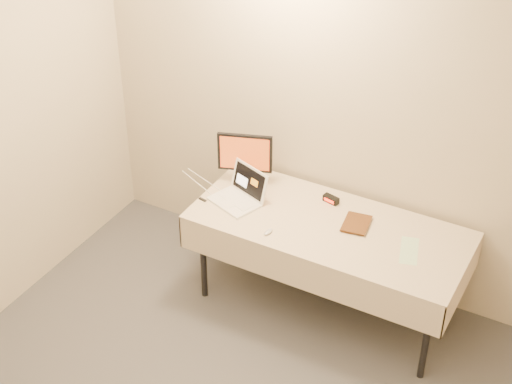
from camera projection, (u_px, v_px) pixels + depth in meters
The scene contains 9 objects.
back_wall at pixel (362, 115), 5.19m from camera, with size 4.00×0.10×2.70m, color beige.
table at pixel (329, 232), 5.24m from camera, with size 1.86×0.81×0.74m.
laptop at pixel (241, 193), 5.41m from camera, with size 0.41×0.38×0.23m.
monitor at pixel (245, 155), 5.49m from camera, with size 0.37×0.17×0.40m.
book at pixel (345, 209), 5.16m from camera, with size 0.17×0.02×0.23m, color brown.
alarm_clock at pixel (331, 199), 5.41m from camera, with size 0.12×0.07×0.05m.
clicker at pixel (268, 232), 5.12m from camera, with size 0.04×0.08×0.02m, color #B7B7B9.
paper_form at pixel (409, 251), 4.98m from camera, with size 0.11×0.28×0.00m, color #C1EABA.
usb_dongle at pixel (203, 200), 5.44m from camera, with size 0.06×0.02×0.01m, color black.
Camera 1 is at (1.58, -1.86, 3.85)m, focal length 55.00 mm.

